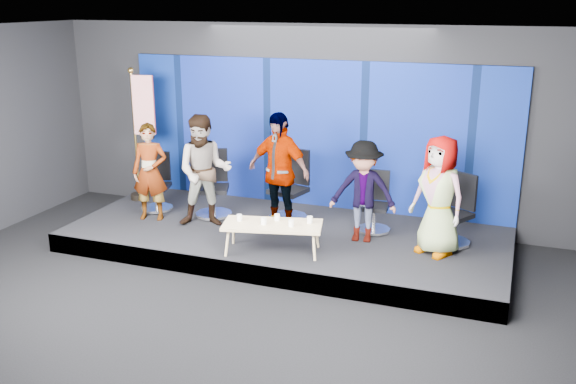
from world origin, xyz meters
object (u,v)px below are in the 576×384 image
object	(u,v)px
chair_e	(454,221)
panelist_a	(150,172)
mug_d	(291,223)
mug_e	(310,220)
chair_c	(290,197)
mug_c	(277,217)
coffee_table	(272,226)
panelist_b	(204,171)
chair_a	(157,191)
mug_b	(264,221)
panelist_c	(278,171)
chair_d	(375,212)
mug_a	(239,218)
panelist_e	(439,196)
flag_stand	(141,131)
panelist_d	(363,192)
chair_b	(214,194)

from	to	relation	value
chair_e	panelist_a	bearing A→B (deg)	-143.74
mug_d	mug_e	world-z (taller)	mug_e
chair_c	mug_c	bearing A→B (deg)	-64.29
coffee_table	panelist_b	bearing A→B (deg)	153.90
chair_a	mug_b	distance (m)	2.84
chair_a	panelist_c	xyz separation A→B (m)	(2.37, -0.17, 0.63)
chair_d	mug_a	world-z (taller)	chair_d
panelist_e	panelist_b	bearing A→B (deg)	-149.08
panelist_e	mug_b	size ratio (longest dim) A/B	17.42
chair_c	panelist_c	distance (m)	0.77
mug_b	mug_e	distance (m)	0.68
chair_d	mug_a	size ratio (longest dim) A/B	10.24
coffee_table	flag_stand	bearing A→B (deg)	153.49
chair_d	flag_stand	size ratio (longest dim) A/B	0.40
mug_d	chair_e	bearing A→B (deg)	30.86
panelist_a	chair_e	bearing A→B (deg)	-7.56
chair_a	mug_d	xyz separation A→B (m)	(2.96, -1.18, 0.16)
chair_d	mug_b	xyz separation A→B (m)	(-1.31, -1.50, 0.18)
panelist_d	chair_d	bearing A→B (deg)	76.07
mug_c	chair_c	bearing A→B (deg)	102.02
mug_c	flag_stand	distance (m)	3.60
mug_c	mug_d	distance (m)	0.33
chair_d	mug_e	world-z (taller)	chair_d
chair_e	flag_stand	world-z (taller)	flag_stand
panelist_b	mug_a	xyz separation A→B (m)	(0.96, -0.77, -0.43)
mug_a	mug_c	world-z (taller)	mug_c
mug_d	mug_c	bearing A→B (deg)	149.08
flag_stand	chair_d	bearing A→B (deg)	-14.57
panelist_b	mug_d	bearing A→B (deg)	-43.21
chair_d	panelist_d	bearing A→B (deg)	-103.93
chair_d	mug_c	distance (m)	1.75
mug_a	mug_c	distance (m)	0.56
chair_b	mug_d	bearing A→B (deg)	-53.98
panelist_d	mug_e	world-z (taller)	panelist_d
chair_b	chair_e	world-z (taller)	chair_b
panelist_c	mug_b	world-z (taller)	panelist_c
panelist_c	mug_e	xyz separation A→B (m)	(0.79, -0.77, -0.47)
chair_d	mug_e	size ratio (longest dim) A/B	9.77
panelist_a	mug_d	distance (m)	2.88
panelist_c	panelist_d	distance (m)	1.42
panelist_a	coffee_table	world-z (taller)	panelist_a
chair_b	panelist_c	xyz separation A→B (m)	(1.29, -0.23, 0.58)
panelist_b	panelist_e	bearing A→B (deg)	-19.21
panelist_a	chair_d	world-z (taller)	panelist_a
chair_a	mug_a	size ratio (longest dim) A/B	10.65
mug_c	mug_b	bearing A→B (deg)	-118.67
panelist_b	mug_e	distance (m)	2.08
chair_a	coffee_table	bearing A→B (deg)	-37.89
mug_c	mug_d	xyz separation A→B (m)	(0.28, -0.17, -0.00)
panelist_c	coffee_table	distance (m)	1.17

